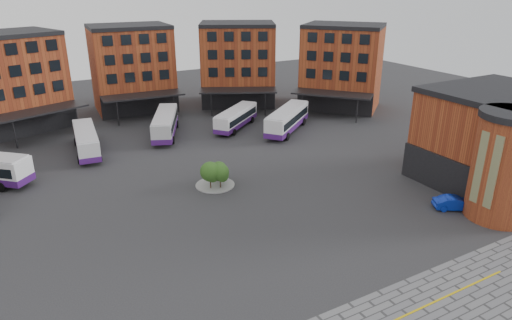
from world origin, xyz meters
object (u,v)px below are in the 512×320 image
tree_island (216,173)px  bus_c (86,140)px  bus_d (165,124)px  blue_car (455,203)px  bus_e (236,118)px  bus_f (287,119)px

tree_island → bus_c: (-10.52, 18.36, 0.06)m
bus_d → blue_car: 40.88m
bus_e → bus_d: bearing=-138.2°
tree_island → bus_c: bearing=119.8°
bus_d → blue_car: (17.71, -36.83, -1.15)m
bus_c → bus_d: bearing=15.1°
bus_d → blue_car: size_ratio=2.88×
bus_e → blue_car: 35.67m
bus_d → bus_f: (16.85, -7.10, 0.06)m
bus_e → blue_car: bearing=-27.4°
bus_d → bus_e: (10.80, -1.84, -0.19)m
bus_c → bus_f: size_ratio=1.01×
bus_f → bus_e: bearing=-169.3°
tree_island → blue_car: 25.06m
bus_d → bus_e: size_ratio=1.21×
bus_e → bus_f: (6.05, -5.26, 0.24)m
tree_island → bus_d: 20.24m
tree_island → bus_f: bus_f is taller
bus_e → bus_f: 8.02m
bus_d → bus_e: 10.96m
tree_island → bus_e: bearing=57.2°
bus_d → blue_car: bearing=-40.1°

